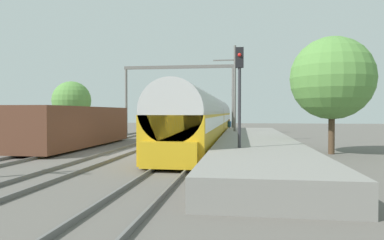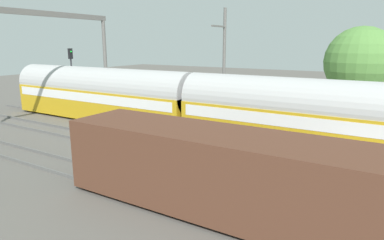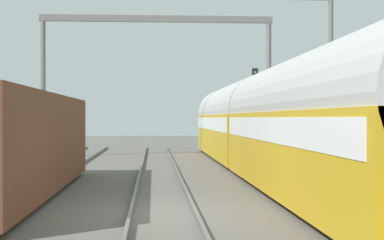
{
  "view_description": "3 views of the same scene",
  "coord_description": "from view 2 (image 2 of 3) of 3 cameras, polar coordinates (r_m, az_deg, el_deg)",
  "views": [
    {
      "loc": [
        7.2,
        -20.41,
        2.48
      ],
      "look_at": [
        4.24,
        0.69,
        2.01
      ],
      "focal_mm": 33.09,
      "sensor_mm": 36.0,
      "label": 1
    },
    {
      "loc": [
        -13.99,
        -0.88,
        5.78
      ],
      "look_at": [
        -0.23,
        7.46,
        2.09
      ],
      "focal_mm": 31.59,
      "sensor_mm": 36.0,
      "label": 2
    },
    {
      "loc": [
        -0.22,
        -14.06,
        2.19
      ],
      "look_at": [
        2.12,
        22.6,
        2.07
      ],
      "focal_mm": 57.02,
      "sensor_mm": 36.0,
      "label": 3
    }
  ],
  "objects": [
    {
      "name": "track_west",
      "position": [
        15.13,
        25.92,
        -10.59
      ],
      "size": [
        1.52,
        60.0,
        0.16
      ],
      "color": "#5E5D5C",
      "rests_on": "ground"
    },
    {
      "name": "passenger_train",
      "position": [
        21.66,
        -0.03,
        2.78
      ],
      "size": [
        2.93,
        32.85,
        3.82
      ],
      "color": "gold",
      "rests_on": "ground"
    },
    {
      "name": "catenary_gantry",
      "position": [
        24.87,
        -25.09,
        11.45
      ],
      "size": [
        12.88,
        0.28,
        7.86
      ],
      "color": "#64615D",
      "rests_on": "ground"
    },
    {
      "name": "catenary_pole_east_mid",
      "position": [
        22.94,
        5.36,
        8.78
      ],
      "size": [
        1.9,
        0.2,
        8.0
      ],
      "color": "#64615D",
      "rests_on": "ground"
    },
    {
      "name": "platform",
      "position": [
        22.86,
        23.1,
        -1.63
      ],
      "size": [
        4.4,
        28.0,
        0.9
      ],
      "color": "gray",
      "rests_on": "ground"
    },
    {
      "name": "freight_car",
      "position": [
        11.42,
        7.86,
        -9.37
      ],
      "size": [
        2.8,
        13.0,
        2.7
      ],
      "color": "#563323",
      "rests_on": "ground"
    },
    {
      "name": "railway_signal_far",
      "position": [
        31.92,
        -19.65,
        7.86
      ],
      "size": [
        0.36,
        0.3,
        5.31
      ],
      "color": "#2D2D33",
      "rests_on": "ground"
    },
    {
      "name": "track_east",
      "position": [
        19.12,
        27.22,
        -5.92
      ],
      "size": [
        1.52,
        60.0,
        0.16
      ],
      "color": "#5E5D5C",
      "rests_on": "ground"
    },
    {
      "name": "tree_east_background",
      "position": [
        26.6,
        26.54,
        8.77
      ],
      "size": [
        4.87,
        4.87,
        6.93
      ],
      "color": "#4C3826",
      "rests_on": "ground"
    },
    {
      "name": "person_crossing",
      "position": [
        28.15,
        -12.96,
        2.86
      ],
      "size": [
        0.46,
        0.44,
        1.73
      ],
      "rotation": [
        0.0,
        0.0,
        2.47
      ],
      "color": "#292929",
      "rests_on": "ground"
    },
    {
      "name": "ground",
      "position": [
        15.16,
        25.89,
        -10.86
      ],
      "size": [
        120.0,
        120.0,
        0.0
      ],
      "primitive_type": "plane",
      "color": "#5D5953"
    }
  ]
}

